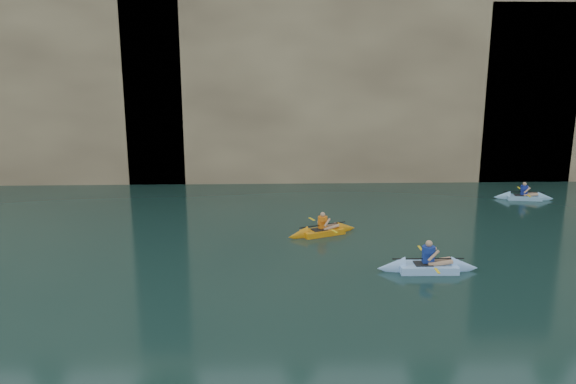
{
  "coord_description": "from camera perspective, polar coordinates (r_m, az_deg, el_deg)",
  "views": [
    {
      "loc": [
        -2.44,
        -8.26,
        6.58
      ],
      "look_at": [
        -1.95,
        6.82,
        3.0
      ],
      "focal_mm": 35.0,
      "sensor_mm": 36.0,
      "label": 1
    }
  ],
  "objects": [
    {
      "name": "cliff",
      "position": [
        38.35,
        1.82,
        12.48
      ],
      "size": [
        70.0,
        16.0,
        12.0
      ],
      "primitive_type": "cube",
      "color": "tan",
      "rests_on": "ground"
    },
    {
      "name": "cliff_slab_center",
      "position": [
        31.19,
        6.44,
        11.66
      ],
      "size": [
        24.0,
        2.4,
        11.4
      ],
      "primitive_type": "cube",
      "color": "tan",
      "rests_on": "ground"
    },
    {
      "name": "sea_cave_center",
      "position": [
        30.66,
        -4.77,
        3.96
      ],
      "size": [
        3.5,
        1.0,
        3.2
      ],
      "primitive_type": "cube",
      "color": "black",
      "rests_on": "ground"
    },
    {
      "name": "sea_cave_east",
      "position": [
        32.96,
        20.4,
        4.97
      ],
      "size": [
        5.0,
        1.0,
        4.5
      ],
      "primitive_type": "cube",
      "color": "black",
      "rests_on": "ground"
    },
    {
      "name": "kayaker_orange",
      "position": [
        21.66,
        3.52,
        -3.98
      ],
      "size": [
        2.94,
        2.06,
        1.11
      ],
      "rotation": [
        0.0,
        0.0,
        0.41
      ],
      "color": "orange",
      "rests_on": "ground"
    },
    {
      "name": "kayaker_ltblue_near",
      "position": [
        18.52,
        14.0,
        -7.36
      ],
      "size": [
        3.24,
        2.5,
        1.28
      ],
      "rotation": [
        0.0,
        0.0,
        -0.02
      ],
      "color": "#97C4FD",
      "rests_on": "ground"
    },
    {
      "name": "kayaker_ltblue_mid",
      "position": [
        29.25,
        22.8,
        -0.45
      ],
      "size": [
        2.84,
        2.1,
        1.05
      ],
      "rotation": [
        0.0,
        0.0,
        -0.16
      ],
      "color": "#80B0D7",
      "rests_on": "ground"
    }
  ]
}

